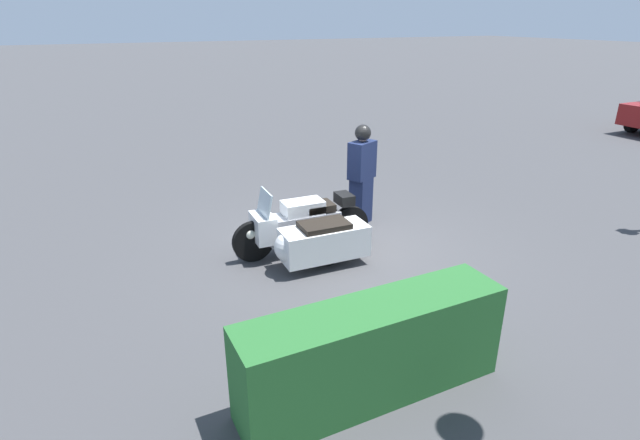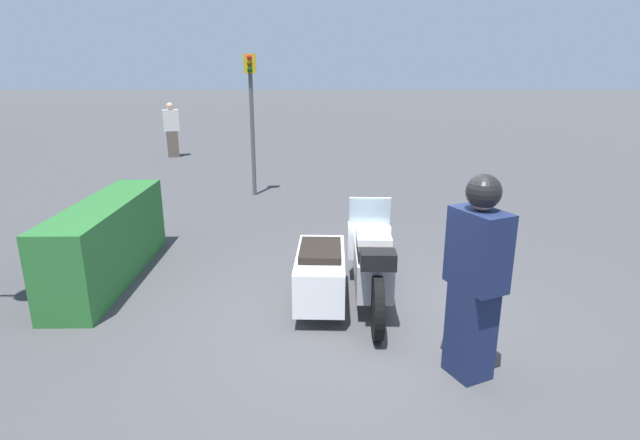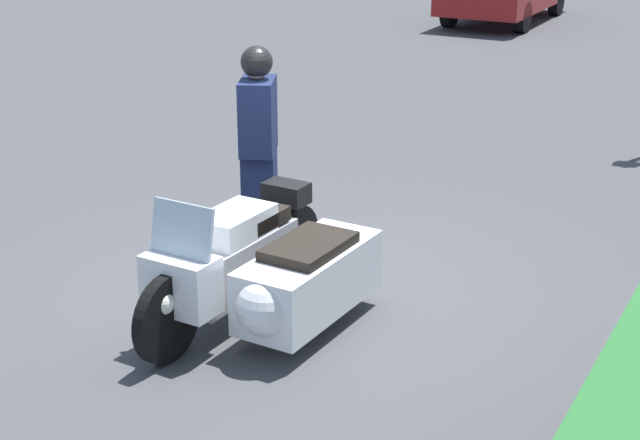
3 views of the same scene
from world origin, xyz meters
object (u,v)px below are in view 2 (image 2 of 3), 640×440
at_px(hedge_bush_curbside, 108,241).
at_px(pedestrian_bystander, 172,130).
at_px(traffic_light_near, 251,104).
at_px(officer_rider, 476,274).
at_px(police_motorcycle, 345,264).

xyz_separation_m(hedge_bush_curbside, pedestrian_bystander, (10.26, 1.87, 0.35)).
xyz_separation_m(hedge_bush_curbside, traffic_light_near, (4.77, -1.43, 1.52)).
xyz_separation_m(officer_rider, traffic_light_near, (7.12, 2.77, 1.05)).
relative_size(officer_rider, pedestrian_bystander, 1.07).
xyz_separation_m(traffic_light_near, pedestrian_bystander, (5.48, 3.30, -1.17)).
bearing_deg(traffic_light_near, hedge_bush_curbside, -20.21).
relative_size(traffic_light_near, pedestrian_bystander, 1.75).
bearing_deg(hedge_bush_curbside, officer_rider, -119.21).
distance_m(officer_rider, pedestrian_bystander, 13.99).
xyz_separation_m(police_motorcycle, officer_rider, (-1.60, -1.04, 0.53)).
bearing_deg(police_motorcycle, traffic_light_near, 20.00).
xyz_separation_m(police_motorcycle, pedestrian_bystander, (11.00, 5.03, 0.41)).
bearing_deg(traffic_light_near, police_motorcycle, 13.83).
bearing_deg(pedestrian_bystander, officer_rider, -172.66).
height_order(police_motorcycle, officer_rider, officer_rider).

